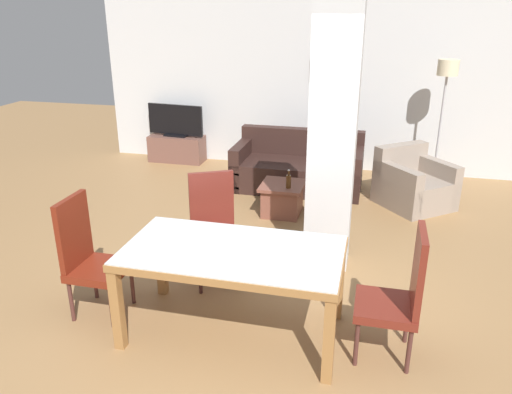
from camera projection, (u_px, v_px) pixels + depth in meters
ground_plane at (234, 331)px, 4.21m from camera, size 18.00×18.00×0.00m
back_wall at (315, 86)px, 8.07m from camera, size 7.20×0.09×2.70m
divider_pillar at (333, 139)px, 4.87m from camera, size 0.45×0.36×2.70m
dining_table at (233, 266)px, 3.99m from camera, size 1.75×0.94×0.77m
dining_chair_head_left at (88, 255)px, 4.30m from camera, size 0.46×0.46×1.07m
dining_chair_far_left at (214, 226)px, 4.86m from camera, size 0.62×0.62×1.07m
dining_chair_head_right at (399, 293)px, 3.72m from camera, size 0.46×0.46×1.07m
sofa at (298, 169)px, 7.45m from camera, size 1.87×0.93×0.83m
armchair at (413, 186)px, 6.78m from camera, size 1.16×1.17×0.79m
coffee_table at (282, 198)px, 6.52m from camera, size 0.55×0.58×0.41m
bottle at (289, 181)px, 6.27m from camera, size 0.06×0.06×0.24m
tv_stand at (177, 149)px, 8.74m from camera, size 0.95×0.40×0.45m
tv_screen at (175, 121)px, 8.56m from camera, size 1.01×0.24×0.55m
floor_lamp at (446, 82)px, 7.03m from camera, size 0.29×0.29×1.87m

